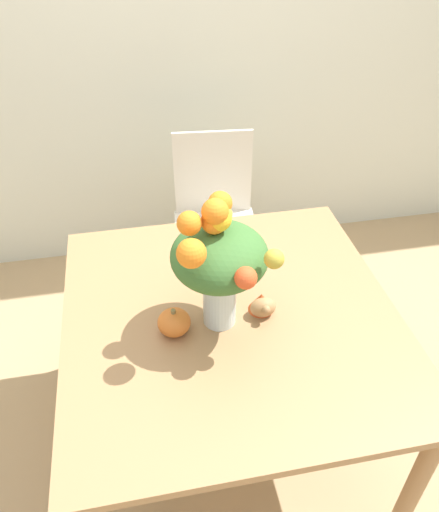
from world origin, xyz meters
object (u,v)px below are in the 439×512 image
(flower_vase, at_px, (219,259))
(dining_chair_near_window, at_px, (215,221))
(turkey_figurine, at_px, (262,304))
(pumpkin, at_px, (174,322))

(flower_vase, distance_m, dining_chair_near_window, 1.08)
(turkey_figurine, bearing_deg, flower_vase, -174.55)
(dining_chair_near_window, bearing_deg, flower_vase, -94.41)
(pumpkin, bearing_deg, dining_chair_near_window, 71.83)
(pumpkin, relative_size, turkey_figurine, 0.92)
(flower_vase, height_order, turkey_figurine, flower_vase)
(flower_vase, relative_size, pumpkin, 4.44)
(dining_chair_near_window, bearing_deg, pumpkin, -102.74)
(flower_vase, xyz_separation_m, turkey_figurine, (0.15, 0.01, -0.23))
(turkey_figurine, relative_size, dining_chair_near_window, 0.13)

